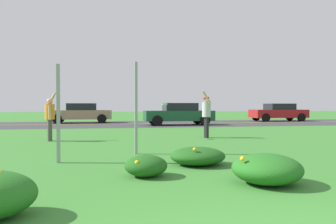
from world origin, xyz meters
name	(u,v)px	position (x,y,z in m)	size (l,w,h in m)	color
ground_plane	(149,139)	(0.00, 10.94, 0.00)	(120.00, 120.00, 0.00)	#387A2D
highway_strip	(128,124)	(0.00, 21.88, 0.00)	(120.00, 8.76, 0.01)	#38383A
highway_center_stripe	(128,124)	(0.00, 21.88, 0.01)	(120.00, 0.16, 0.00)	yellow
daylily_clump_front_right	(146,166)	(-0.97, 4.00, 0.20)	(0.77, 0.75, 0.39)	#1E5619
daylily_clump_mid_right	(198,156)	(0.27, 4.99, 0.19)	(1.20, 1.11, 0.42)	#1E5619
daylily_clump_near_camera	(267,169)	(0.90, 3.05, 0.25)	(1.13, 1.20, 0.50)	#23661E
sign_post_near_path	(58,114)	(-2.71, 5.84, 1.10)	(0.07, 0.10, 2.21)	#93969B
sign_post_by_roadside	(136,108)	(-0.87, 6.90, 1.22)	(0.07, 0.10, 2.43)	#93969B
person_thrower_orange_shirt	(50,115)	(-3.62, 10.79, 0.93)	(0.38, 0.49, 1.78)	orange
person_catcher_red_cap_gray_shirt	(206,113)	(2.30, 10.92, 1.00)	(0.41, 0.49, 1.86)	#B2B2B7
frisbee_pale_blue	(164,104)	(0.57, 10.70, 1.32)	(0.24, 0.23, 0.11)	#ADD6E5
car_red_leftmost	(279,112)	(12.52, 23.85, 0.74)	(4.50, 2.00, 1.45)	maroon
car_dark_green_center_left	(179,114)	(3.19, 19.91, 0.74)	(4.50, 2.00, 1.45)	#194C2D
car_tan_center_right	(81,113)	(-3.35, 23.85, 0.74)	(4.50, 2.00, 1.45)	#937F60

